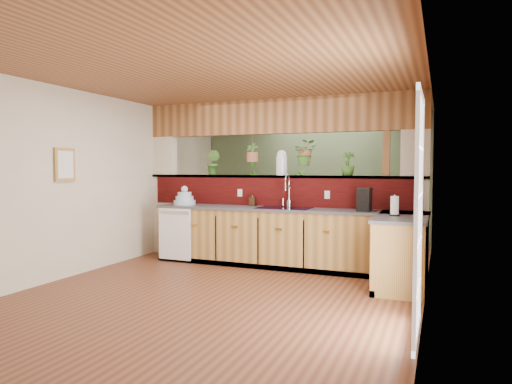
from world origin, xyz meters
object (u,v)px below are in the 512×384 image
at_px(dish_stack, 185,199).
at_px(glass_jar, 282,163).
at_px(soap_dispenser, 252,199).
at_px(coffee_maker, 364,200).
at_px(paper_towel, 395,206).
at_px(faucet, 288,189).
at_px(shelving_console, 276,217).

xyz_separation_m(dish_stack, glass_jar, (1.54, 0.42, 0.59)).
distance_m(soap_dispenser, coffee_maker, 1.80).
xyz_separation_m(dish_stack, coffee_maker, (2.91, 0.02, 0.05)).
xyz_separation_m(dish_stack, paper_towel, (3.36, -0.47, 0.02)).
xyz_separation_m(dish_stack, soap_dispenser, (1.11, 0.22, 0.01)).
relative_size(soap_dispenser, glass_jar, 0.53).
distance_m(dish_stack, soap_dispenser, 1.13).
bearing_deg(soap_dispenser, glass_jar, 25.56).
distance_m(faucet, soap_dispenser, 0.63).
relative_size(faucet, dish_stack, 1.44).
distance_m(faucet, paper_towel, 1.78).
height_order(faucet, soap_dispenser, faucet).
height_order(soap_dispenser, paper_towel, paper_towel).
xyz_separation_m(faucet, coffee_maker, (1.19, -0.18, -0.13)).
bearing_deg(faucet, dish_stack, -173.46).
relative_size(faucet, soap_dispenser, 2.45).
distance_m(dish_stack, paper_towel, 3.39).
xyz_separation_m(coffee_maker, shelving_console, (-2.14, 2.30, -0.55)).
bearing_deg(coffee_maker, dish_stack, -178.88).
xyz_separation_m(soap_dispenser, glass_jar, (0.42, 0.20, 0.58)).
xyz_separation_m(faucet, paper_towel, (1.64, -0.67, -0.16)).
xyz_separation_m(coffee_maker, glass_jar, (-1.37, 0.40, 0.54)).
bearing_deg(glass_jar, faucet, -51.38).
relative_size(paper_towel, shelving_console, 0.17).
relative_size(coffee_maker, glass_jar, 0.82).
bearing_deg(soap_dispenser, dish_stack, -168.94).
distance_m(paper_towel, glass_jar, 2.11).
relative_size(dish_stack, paper_towel, 1.35).
relative_size(faucet, shelving_console, 0.32).
distance_m(glass_jar, shelving_console, 2.32).
height_order(dish_stack, glass_jar, glass_jar).
height_order(faucet, dish_stack, faucet).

